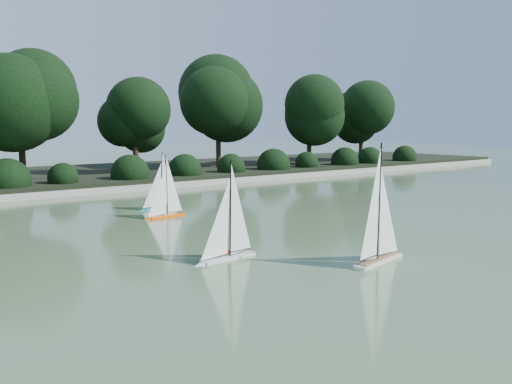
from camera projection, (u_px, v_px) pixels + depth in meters
ground at (360, 235)px, 10.71m from camera, size 80.00×80.00×0.00m
pond_coping at (142, 187)px, 17.75m from camera, size 40.00×0.35×0.18m
far_bank at (92, 176)px, 20.88m from camera, size 40.00×8.00×0.30m
tree_line at (140, 107)px, 20.10m from camera, size 26.31×3.93×4.39m
shrub_hedge at (129, 174)px, 18.41m from camera, size 29.10×1.10×1.10m
sailboat_white_a at (223, 244)px, 8.70m from camera, size 1.21×0.31×1.64m
sailboat_white_b at (382, 242)px, 8.66m from camera, size 1.41×0.50×1.92m
sailboat_orange at (163, 207)px, 12.62m from camera, size 1.10×0.29×1.50m
sailboat_teal at (157, 200)px, 13.86m from camera, size 1.09×0.18×1.49m
race_buoy at (230, 255)px, 9.10m from camera, size 0.17×0.17×0.17m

